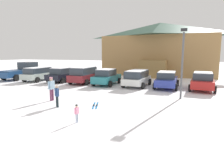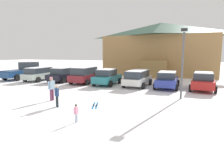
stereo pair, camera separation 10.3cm
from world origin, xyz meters
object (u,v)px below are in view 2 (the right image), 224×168
object	(u,v)px
parked_teal_hatchback	(107,77)
parked_white_suv	(137,78)
parked_silver_wagon	(39,73)
parked_maroon_van	(85,75)
skier_adult_in_blue_parka	(52,87)
ski_lodge	(161,49)
parked_blue_hatchback	(167,80)
skier_child_in_pink_snowsuit	(76,112)
parked_red_sedan	(203,81)
lamp_post	(183,60)
pair_of_skis	(95,105)
skier_teen_in_navy_coat	(57,94)
parked_black_sedan	(62,75)
pickup_truck	(24,71)

from	to	relation	value
parked_teal_hatchback	parked_white_suv	size ratio (longest dim) A/B	0.93
parked_silver_wagon	parked_maroon_van	world-z (taller)	parked_maroon_van
skier_adult_in_blue_parka	ski_lodge	bearing A→B (deg)	77.93
parked_silver_wagon	skier_adult_in_blue_parka	xyz separation A→B (m)	(8.10, -7.99, 0.05)
parked_blue_hatchback	skier_adult_in_blue_parka	distance (m)	10.94
parked_white_suv	parked_maroon_van	bearing A→B (deg)	179.82
parked_silver_wagon	parked_white_suv	xyz separation A→B (m)	(12.23, 0.26, -0.00)
parked_maroon_van	skier_child_in_pink_snowsuit	world-z (taller)	parked_maroon_van
parked_white_suv	parked_blue_hatchback	distance (m)	2.91
parked_teal_hatchback	parked_red_sedan	world-z (taller)	parked_teal_hatchback
parked_red_sedan	lamp_post	size ratio (longest dim) A/B	0.90
ski_lodge	parked_white_suv	xyz separation A→B (m)	(-0.41, -12.97, -3.18)
parked_maroon_van	pair_of_skis	bearing A→B (deg)	-57.28
parked_maroon_van	ski_lodge	bearing A→B (deg)	63.46
pair_of_skis	parked_white_suv	bearing A→B (deg)	85.66
ski_lodge	parked_red_sedan	xyz separation A→B (m)	(5.68, -12.86, -3.23)
ski_lodge	parked_red_sedan	world-z (taller)	ski_lodge
parked_red_sedan	skier_child_in_pink_snowsuit	bearing A→B (deg)	-117.93
parked_maroon_van	skier_adult_in_blue_parka	size ratio (longest dim) A/B	2.67
ski_lodge	skier_adult_in_blue_parka	world-z (taller)	ski_lodge
parked_maroon_van	parked_red_sedan	world-z (taller)	parked_maroon_van
parked_red_sedan	lamp_post	world-z (taller)	lamp_post
parked_silver_wagon	parked_teal_hatchback	bearing A→B (deg)	0.20
parked_silver_wagon	parked_blue_hatchback	distance (m)	15.14
parked_white_suv	parked_teal_hatchback	bearing A→B (deg)	-176.01
ski_lodge	skier_teen_in_navy_coat	size ratio (longest dim) A/B	12.27
skier_adult_in_blue_parka	parked_black_sedan	bearing A→B (deg)	120.96
parked_teal_hatchback	pair_of_skis	distance (m)	8.64
parked_teal_hatchback	skier_teen_in_navy_coat	xyz separation A→B (m)	(0.51, -9.32, -0.06)
ski_lodge	pickup_truck	world-z (taller)	ski_lodge
ski_lodge	parked_black_sedan	world-z (taller)	ski_lodge
parked_red_sedan	pickup_truck	distance (m)	21.65
skier_teen_in_navy_coat	pair_of_skis	size ratio (longest dim) A/B	0.85
pickup_truck	skier_adult_in_blue_parka	bearing A→B (deg)	-37.95
parked_silver_wagon	parked_white_suv	size ratio (longest dim) A/B	0.95
parked_black_sedan	skier_child_in_pink_snowsuit	bearing A→B (deg)	-52.34
ski_lodge	pair_of_skis	world-z (taller)	ski_lodge
parked_silver_wagon	lamp_post	xyz separation A→B (m)	(16.60, -4.10, 1.98)
parked_teal_hatchback	parked_red_sedan	xyz separation A→B (m)	(9.32, 0.34, -0.02)
lamp_post	pair_of_skis	bearing A→B (deg)	-140.90
skier_teen_in_navy_coat	lamp_post	world-z (taller)	lamp_post
parked_teal_hatchback	skier_adult_in_blue_parka	size ratio (longest dim) A/B	2.56
parked_teal_hatchback	pickup_truck	xyz separation A→B (m)	(-12.32, 0.89, 0.14)
skier_adult_in_blue_parka	parked_teal_hatchback	bearing A→B (deg)	83.60
pickup_truck	skier_teen_in_navy_coat	bearing A→B (deg)	-38.51
ski_lodge	skier_adult_in_blue_parka	distance (m)	21.92
pair_of_skis	lamp_post	distance (m)	7.06
parked_blue_hatchback	pair_of_skis	xyz separation A→B (m)	(-3.55, -8.55, -0.80)
parked_white_suv	skier_child_in_pink_snowsuit	bearing A→B (deg)	-90.56
parked_maroon_van	parked_blue_hatchback	size ratio (longest dim) A/B	0.97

